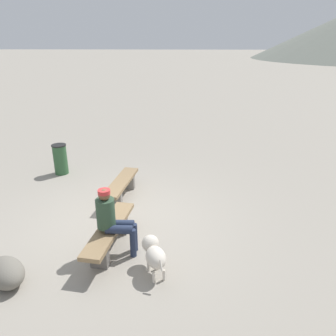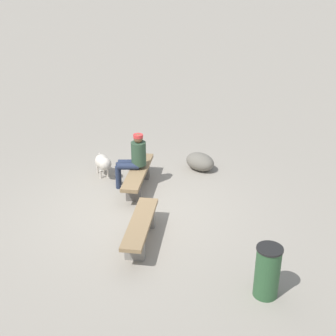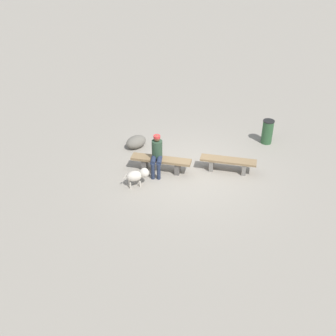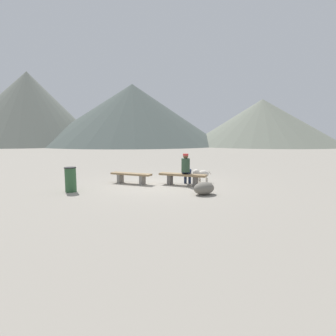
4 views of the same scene
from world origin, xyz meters
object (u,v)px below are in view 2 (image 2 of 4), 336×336
Objects in this scene: bench_left at (140,227)px; seated_person at (134,157)px; bench_right at (138,175)px; dog at (103,162)px; boulder at (200,162)px; trash_bin at (267,272)px.

seated_person is (2.17, 0.24, 0.40)m from bench_left.
bench_right is at bearing -142.36° from seated_person.
bench_left is at bearing -0.86° from dog.
dog is 0.99× the size of boulder.
bench_right is at bearing 32.80° from dog.
boulder is (0.37, -2.25, -0.16)m from dog.
dog is at bearing 28.66° from bench_left.
bench_left is 2.22m from seated_person.
boulder is at bearing -14.33° from bench_left.
trash_bin reaches higher than dog.
seated_person is 4.19m from trash_bin.
bench_right is (2.05, 0.14, 0.02)m from bench_left.
bench_right is at bearing 12.51° from bench_left.
bench_right is 1.52× the size of seated_person.
dog is (2.66, 0.98, 0.06)m from bench_left.
seated_person is (0.12, 0.09, 0.37)m from bench_right.
boulder is at bearing -60.27° from seated_person.
seated_person is at bearing 35.53° from dog.
trash_bin reaches higher than boulder.
bench_left is 2.05m from bench_right.
bench_left is at bearing -167.49° from bench_right.
seated_person is at bearing 31.17° from trash_bin.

